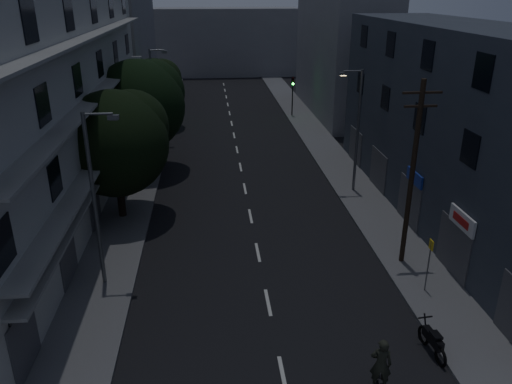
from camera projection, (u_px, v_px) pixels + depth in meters
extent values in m
plane|color=black|center=(240.00, 165.00, 38.93)|extent=(160.00, 160.00, 0.00)
cube|color=#565659|center=(143.00, 167.00, 38.23)|extent=(3.00, 90.00, 0.15)
cube|color=#565659|center=(334.00, 161.00, 39.56)|extent=(3.00, 90.00, 0.15)
cube|color=beige|center=(283.00, 376.00, 17.73)|extent=(0.15, 2.00, 0.01)
cube|color=beige|center=(268.00, 302.00, 21.88)|extent=(0.15, 2.00, 0.01)
cube|color=beige|center=(258.00, 252.00, 26.03)|extent=(0.15, 2.00, 0.01)
cube|color=beige|center=(250.00, 216.00, 30.17)|extent=(0.15, 2.00, 0.01)
cube|color=beige|center=(245.00, 188.00, 34.32)|extent=(0.15, 2.00, 0.01)
cube|color=beige|center=(240.00, 167.00, 38.46)|extent=(0.15, 2.00, 0.01)
cube|color=beige|center=(237.00, 150.00, 42.61)|extent=(0.15, 2.00, 0.01)
cube|color=beige|center=(234.00, 135.00, 46.76)|extent=(0.15, 2.00, 0.01)
cube|color=beige|center=(232.00, 123.00, 50.90)|extent=(0.15, 2.00, 0.01)
cube|color=beige|center=(230.00, 113.00, 55.05)|extent=(0.15, 2.00, 0.01)
cube|color=beige|center=(228.00, 104.00, 59.19)|extent=(0.15, 2.00, 0.01)
cube|color=beige|center=(226.00, 97.00, 63.34)|extent=(0.15, 2.00, 0.01)
cube|color=beige|center=(225.00, 90.00, 67.49)|extent=(0.15, 2.00, 0.01)
cube|color=beige|center=(224.00, 84.00, 71.63)|extent=(0.15, 2.00, 0.01)
cube|color=#AAAAA5|center=(39.00, 96.00, 28.76)|extent=(6.00, 36.00, 14.00)
cube|color=black|center=(21.00, 327.00, 17.10)|extent=(0.06, 1.60, 1.60)
cube|color=black|center=(66.00, 244.00, 22.63)|extent=(0.06, 1.60, 1.60)
cube|color=black|center=(93.00, 194.00, 28.16)|extent=(0.06, 1.60, 1.60)
cube|color=black|center=(111.00, 160.00, 33.69)|extent=(0.06, 1.60, 1.60)
cube|color=black|center=(124.00, 136.00, 39.22)|extent=(0.06, 1.60, 1.60)
cube|color=black|center=(134.00, 118.00, 44.74)|extent=(0.06, 1.60, 1.60)
cube|color=black|center=(3.00, 245.00, 15.89)|extent=(0.06, 1.60, 1.60)
cube|color=black|center=(55.00, 179.00, 21.42)|extent=(0.06, 1.60, 1.60)
cube|color=black|center=(86.00, 140.00, 26.95)|extent=(0.06, 1.60, 1.60)
cube|color=black|center=(106.00, 114.00, 32.48)|extent=(0.06, 1.60, 1.60)
cube|color=black|center=(120.00, 96.00, 38.01)|extent=(0.06, 1.60, 1.60)
cube|color=black|center=(131.00, 82.00, 43.53)|extent=(0.06, 1.60, 1.60)
cube|color=black|center=(43.00, 105.00, 20.21)|extent=(0.06, 1.60, 1.60)
cube|color=black|center=(78.00, 80.00, 25.74)|extent=(0.06, 1.60, 1.60)
cube|color=black|center=(100.00, 64.00, 31.27)|extent=(0.06, 1.60, 1.60)
cube|color=black|center=(116.00, 52.00, 36.79)|extent=(0.06, 1.60, 1.60)
cube|color=black|center=(127.00, 44.00, 42.32)|extent=(0.06, 1.60, 1.60)
cube|color=black|center=(29.00, 22.00, 19.00)|extent=(0.06, 1.60, 1.60)
cube|color=black|center=(69.00, 14.00, 24.53)|extent=(0.06, 1.60, 1.60)
cube|color=black|center=(94.00, 9.00, 30.05)|extent=(0.06, 1.60, 1.60)
cube|color=black|center=(111.00, 6.00, 35.58)|extent=(0.06, 1.60, 1.60)
cube|color=black|center=(123.00, 4.00, 41.11)|extent=(0.06, 1.60, 1.60)
cube|color=gray|center=(107.00, 145.00, 30.21)|extent=(1.00, 32.40, 0.12)
cube|color=gray|center=(101.00, 92.00, 29.00)|extent=(1.00, 32.40, 0.12)
cube|color=gray|center=(94.00, 34.00, 27.79)|extent=(1.00, 32.40, 0.12)
cube|color=gray|center=(107.00, 159.00, 30.54)|extent=(0.80, 32.40, 0.12)
cube|color=#424247|center=(24.00, 341.00, 17.33)|extent=(0.06, 2.40, 2.40)
cube|color=#424247|center=(68.00, 256.00, 22.86)|extent=(0.06, 2.40, 2.40)
cube|color=#424247|center=(94.00, 204.00, 28.39)|extent=(0.06, 2.40, 2.40)
cube|color=#424247|center=(112.00, 169.00, 33.92)|extent=(0.06, 2.40, 2.40)
cube|color=#424247|center=(125.00, 143.00, 39.44)|extent=(0.06, 2.40, 2.40)
cube|color=#424247|center=(135.00, 124.00, 44.97)|extent=(0.06, 2.40, 2.40)
cube|color=#2E343E|center=(467.00, 129.00, 27.78)|extent=(6.00, 28.00, 11.00)
cube|color=black|center=(470.00, 149.00, 21.68)|extent=(0.06, 1.40, 1.50)
cube|color=black|center=(420.00, 119.00, 26.74)|extent=(0.06, 1.40, 1.50)
cube|color=black|center=(385.00, 98.00, 31.81)|extent=(0.06, 1.40, 1.50)
cube|color=black|center=(360.00, 83.00, 36.88)|extent=(0.06, 1.40, 1.50)
cube|color=black|center=(483.00, 72.00, 20.43)|extent=(0.06, 1.40, 1.50)
cube|color=black|center=(428.00, 55.00, 25.49)|extent=(0.06, 1.40, 1.50)
cube|color=black|center=(391.00, 44.00, 30.56)|extent=(0.06, 1.40, 1.50)
cube|color=black|center=(364.00, 36.00, 35.63)|extent=(0.06, 1.40, 1.50)
cube|color=#424247|center=(453.00, 248.00, 23.53)|extent=(0.06, 3.00, 2.60)
cube|color=#424247|center=(409.00, 202.00, 28.60)|extent=(0.06, 3.00, 2.60)
cube|color=#424247|center=(378.00, 170.00, 33.67)|extent=(0.06, 3.00, 2.60)
cube|color=#424247|center=(355.00, 146.00, 38.73)|extent=(0.06, 3.00, 2.60)
cube|color=silver|center=(462.00, 220.00, 22.42)|extent=(0.12, 2.20, 0.80)
cube|color=#B21414|center=(461.00, 220.00, 22.41)|extent=(0.02, 1.40, 0.36)
cube|color=navy|center=(415.00, 178.00, 27.49)|extent=(0.12, 2.00, 0.70)
cube|color=slate|center=(119.00, 34.00, 56.03)|extent=(6.00, 20.00, 16.00)
cube|color=slate|center=(341.00, 52.00, 53.19)|extent=(6.00, 20.00, 13.00)
cube|color=slate|center=(221.00, 42.00, 78.49)|extent=(24.00, 8.00, 10.00)
cylinder|color=black|center=(119.00, 184.00, 29.17)|extent=(0.44, 0.44, 4.06)
sphere|color=black|center=(115.00, 144.00, 28.25)|extent=(6.10, 6.10, 6.10)
sphere|color=black|center=(132.00, 127.00, 28.74)|extent=(4.27, 4.27, 4.27)
sphere|color=black|center=(98.00, 139.00, 27.45)|extent=(3.96, 3.96, 3.96)
cylinder|color=black|center=(142.00, 141.00, 36.68)|extent=(0.44, 0.44, 4.38)
sphere|color=black|center=(139.00, 106.00, 35.69)|extent=(6.60, 6.60, 6.60)
sphere|color=black|center=(153.00, 92.00, 36.22)|extent=(4.62, 4.62, 4.62)
sphere|color=black|center=(125.00, 101.00, 34.82)|extent=(4.29, 4.29, 4.29)
cylinder|color=black|center=(156.00, 109.00, 48.36)|extent=(0.44, 0.44, 3.57)
sphere|color=black|center=(154.00, 87.00, 47.55)|extent=(5.33, 5.33, 5.33)
sphere|color=black|center=(162.00, 78.00, 47.98)|extent=(3.73, 3.73, 3.73)
sphere|color=black|center=(146.00, 84.00, 46.85)|extent=(3.46, 3.46, 3.46)
cylinder|color=black|center=(292.00, 101.00, 52.87)|extent=(0.12, 0.12, 3.20)
cube|color=black|center=(293.00, 81.00, 52.10)|extent=(0.28, 0.22, 0.90)
sphere|color=black|center=(293.00, 78.00, 51.84)|extent=(0.22, 0.22, 0.22)
sphere|color=#3F330C|center=(293.00, 81.00, 51.95)|extent=(0.22, 0.22, 0.22)
sphere|color=#0CFF26|center=(293.00, 84.00, 52.06)|extent=(0.22, 0.22, 0.22)
cylinder|color=black|center=(170.00, 103.00, 51.78)|extent=(0.12, 0.12, 3.20)
cube|color=black|center=(168.00, 83.00, 51.00)|extent=(0.28, 0.22, 0.90)
sphere|color=black|center=(168.00, 80.00, 50.74)|extent=(0.22, 0.22, 0.22)
sphere|color=#3F330C|center=(168.00, 83.00, 50.85)|extent=(0.22, 0.22, 0.22)
sphere|color=#0CFF26|center=(168.00, 86.00, 50.96)|extent=(0.22, 0.22, 0.22)
cylinder|color=#5B5F63|center=(94.00, 202.00, 21.66)|extent=(0.18, 0.18, 8.00)
cylinder|color=#5B5F63|center=(98.00, 114.00, 20.24)|extent=(1.20, 0.10, 0.10)
cube|color=#5B5F63|center=(113.00, 117.00, 20.35)|extent=(0.45, 0.25, 0.18)
cube|color=#4C4C4C|center=(114.00, 120.00, 20.38)|extent=(0.35, 0.18, 0.04)
cylinder|color=#585A60|center=(358.00, 132.00, 32.26)|extent=(0.18, 0.18, 8.00)
cylinder|color=#585A60|center=(353.00, 71.00, 30.73)|extent=(1.20, 0.10, 0.10)
cube|color=#585A60|center=(343.00, 74.00, 30.74)|extent=(0.45, 0.25, 0.18)
cube|color=#FFD88C|center=(343.00, 75.00, 30.78)|extent=(0.35, 0.18, 0.04)
cylinder|color=#5C6064|center=(153.00, 97.00, 42.62)|extent=(0.18, 0.18, 8.00)
cylinder|color=#5C6064|center=(157.00, 50.00, 41.20)|extent=(1.20, 0.10, 0.10)
cube|color=#5C6064|center=(164.00, 52.00, 41.31)|extent=(0.45, 0.25, 0.18)
cube|color=#4C4C4C|center=(164.00, 53.00, 41.35)|extent=(0.35, 0.18, 0.04)
cylinder|color=black|center=(412.00, 176.00, 23.27)|extent=(0.24, 0.24, 9.00)
cube|color=black|center=(422.00, 93.00, 21.79)|extent=(1.80, 0.10, 0.10)
cube|color=black|center=(421.00, 106.00, 22.02)|extent=(1.50, 0.10, 0.10)
cylinder|color=#595B60|center=(428.00, 266.00, 22.04)|extent=(0.06, 0.06, 2.50)
cube|color=yellow|center=(431.00, 245.00, 21.64)|extent=(0.05, 0.35, 0.45)
torus|color=black|center=(441.00, 357.00, 18.16)|extent=(0.18, 0.76, 0.75)
torus|color=black|center=(423.00, 335.00, 19.32)|extent=(0.18, 0.76, 0.75)
cube|color=black|center=(433.00, 338.00, 18.61)|extent=(0.37, 1.18, 0.37)
cube|color=black|center=(436.00, 335.00, 18.37)|extent=(0.36, 0.50, 0.11)
cylinder|color=black|center=(426.00, 326.00, 19.09)|extent=(0.11, 0.46, 0.89)
cube|color=black|center=(425.00, 317.00, 19.07)|extent=(0.58, 0.10, 0.04)
imported|color=black|center=(381.00, 364.00, 16.18)|extent=(0.81, 0.64, 1.93)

